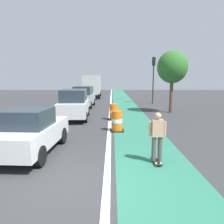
% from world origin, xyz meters
% --- Properties ---
extents(ground_plane, '(100.00, 100.00, 0.00)m').
position_xyz_m(ground_plane, '(0.00, 0.00, 0.00)').
color(ground_plane, '#38383A').
extents(bike_lane_strip, '(2.50, 80.00, 0.01)m').
position_xyz_m(bike_lane_strip, '(2.40, 12.00, 0.00)').
color(bike_lane_strip, '#2D755B').
rests_on(bike_lane_strip, ground).
extents(lane_divider_stripe, '(0.20, 80.00, 0.01)m').
position_xyz_m(lane_divider_stripe, '(0.90, 12.00, 0.01)').
color(lane_divider_stripe, silver).
rests_on(lane_divider_stripe, ground).
extents(skateboarder_on_lane, '(0.57, 0.80, 1.69)m').
position_xyz_m(skateboarder_on_lane, '(2.52, 1.62, 0.91)').
color(skateboarder_on_lane, black).
rests_on(skateboarder_on_lane, ground).
extents(parked_sedan_nearest, '(2.10, 4.20, 1.70)m').
position_xyz_m(parked_sedan_nearest, '(-2.03, 2.57, 0.83)').
color(parked_sedan_nearest, silver).
rests_on(parked_sedan_nearest, ground).
extents(parked_suv_second, '(2.12, 4.70, 2.04)m').
position_xyz_m(parked_suv_second, '(-1.58, 9.74, 1.04)').
color(parked_suv_second, silver).
rests_on(parked_suv_second, ground).
extents(parked_suv_third, '(2.01, 4.64, 2.04)m').
position_xyz_m(parked_suv_third, '(-1.76, 16.24, 1.04)').
color(parked_suv_third, '#9EA0A5').
rests_on(parked_suv_third, ground).
extents(traffic_barrel_front, '(0.73, 0.73, 1.09)m').
position_xyz_m(traffic_barrel_front, '(1.30, 6.09, 0.53)').
color(traffic_barrel_front, orange).
rests_on(traffic_barrel_front, ground).
extents(traffic_barrel_mid, '(0.73, 0.73, 1.09)m').
position_xyz_m(traffic_barrel_mid, '(1.16, 9.29, 0.53)').
color(traffic_barrel_mid, orange).
rests_on(traffic_barrel_mid, ground).
extents(delivery_truck_down_block, '(2.51, 7.65, 3.23)m').
position_xyz_m(delivery_truck_down_block, '(-1.84, 27.02, 1.85)').
color(delivery_truck_down_block, beige).
rests_on(delivery_truck_down_block, ground).
extents(traffic_light_corner, '(0.41, 0.32, 5.10)m').
position_xyz_m(traffic_light_corner, '(5.61, 19.10, 3.50)').
color(traffic_light_corner, '#2D2D2D').
rests_on(traffic_light_corner, ground).
extents(street_tree_sidewalk, '(2.40, 2.40, 5.00)m').
position_xyz_m(street_tree_sidewalk, '(5.87, 12.53, 3.67)').
color(street_tree_sidewalk, brown).
rests_on(street_tree_sidewalk, ground).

